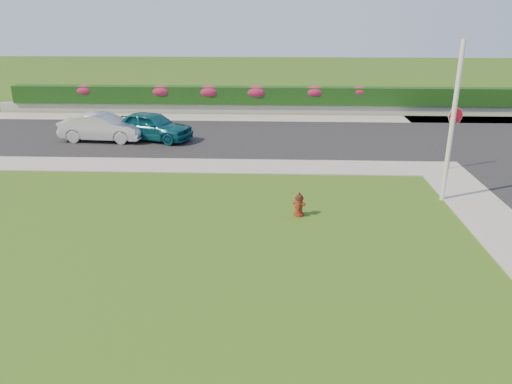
{
  "coord_description": "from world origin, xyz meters",
  "views": [
    {
      "loc": [
        0.04,
        -11.4,
        6.4
      ],
      "look_at": [
        -0.58,
        3.46,
        0.9
      ],
      "focal_mm": 35.0,
      "sensor_mm": 36.0,
      "label": 1
    }
  ],
  "objects_px": {
    "fire_hydrant": "(299,205)",
    "stop_sign": "(454,124)",
    "utility_pole": "(452,124)",
    "sedan_silver": "(102,127)",
    "sedan_teal": "(152,126)"
  },
  "relations": [
    {
      "from": "sedan_silver",
      "to": "utility_pole",
      "type": "height_order",
      "value": "utility_pole"
    },
    {
      "from": "sedan_teal",
      "to": "stop_sign",
      "type": "height_order",
      "value": "stop_sign"
    },
    {
      "from": "fire_hydrant",
      "to": "stop_sign",
      "type": "bearing_deg",
      "value": 60.07
    },
    {
      "from": "sedan_silver",
      "to": "utility_pole",
      "type": "distance_m",
      "value": 16.73
    },
    {
      "from": "sedan_silver",
      "to": "stop_sign",
      "type": "distance_m",
      "value": 16.64
    },
    {
      "from": "fire_hydrant",
      "to": "stop_sign",
      "type": "xyz_separation_m",
      "value": [
        6.51,
        5.28,
        1.58
      ]
    },
    {
      "from": "utility_pole",
      "to": "stop_sign",
      "type": "distance_m",
      "value": 3.94
    },
    {
      "from": "sedan_teal",
      "to": "utility_pole",
      "type": "distance_m",
      "value": 14.73
    },
    {
      "from": "stop_sign",
      "to": "sedan_teal",
      "type": "bearing_deg",
      "value": 165.43
    },
    {
      "from": "utility_pole",
      "to": "sedan_silver",
      "type": "bearing_deg",
      "value": 152.55
    },
    {
      "from": "fire_hydrant",
      "to": "sedan_silver",
      "type": "bearing_deg",
      "value": 156.83
    },
    {
      "from": "stop_sign",
      "to": "sedan_silver",
      "type": "bearing_deg",
      "value": 168.89
    },
    {
      "from": "stop_sign",
      "to": "utility_pole",
      "type": "bearing_deg",
      "value": -107.66
    },
    {
      "from": "sedan_silver",
      "to": "stop_sign",
      "type": "bearing_deg",
      "value": -99.76
    },
    {
      "from": "sedan_teal",
      "to": "stop_sign",
      "type": "bearing_deg",
      "value": -89.3
    }
  ]
}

